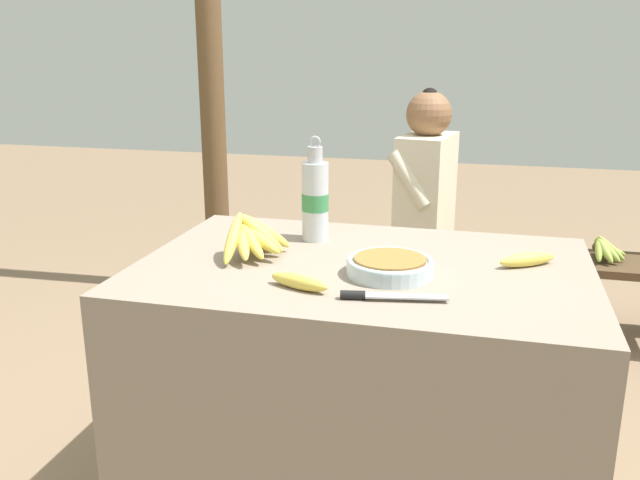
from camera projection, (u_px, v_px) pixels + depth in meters
market_counter at (361, 395)px, 1.82m from camera, size 1.13×0.76×0.75m
banana_bunch_ripe at (253, 234)px, 1.77m from camera, size 0.16×0.27×0.12m
serving_bowl at (390, 265)px, 1.63m from camera, size 0.21×0.21×0.04m
water_bottle at (315, 199)px, 1.90m from camera, size 0.08×0.08×0.30m
loose_banana_front at (299, 282)px, 1.54m from camera, size 0.16×0.08×0.04m
loose_banana_side at (527, 260)px, 1.69m from camera, size 0.15×0.12×0.04m
knife at (379, 296)px, 1.47m from camera, size 0.24×0.06×0.02m
wooden_bench at (474, 262)px, 3.07m from camera, size 1.87×0.32×0.38m
seated_vendor at (416, 196)px, 3.03m from camera, size 0.44×0.42×1.10m
banana_bunch_green at (604, 248)px, 2.91m from camera, size 0.15×0.22×0.12m
support_post_near at (210, 53)px, 3.33m from camera, size 0.13×0.13×2.48m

